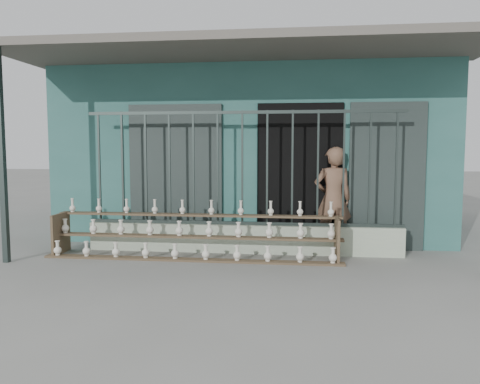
# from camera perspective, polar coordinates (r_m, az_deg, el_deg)

# --- Properties ---
(ground) EXTENTS (60.00, 60.00, 0.00)m
(ground) POSITION_cam_1_polar(r_m,az_deg,el_deg) (6.29, -1.11, -9.96)
(ground) COLOR slate
(workshop_building) EXTENTS (7.40, 6.60, 3.21)m
(workshop_building) POSITION_cam_1_polar(r_m,az_deg,el_deg) (10.27, 2.19, 5.10)
(workshop_building) COLOR #2D605A
(workshop_building) RESTS_ON ground
(parapet_wall) EXTENTS (5.00, 0.20, 0.45)m
(parapet_wall) POSITION_cam_1_polar(r_m,az_deg,el_deg) (7.49, 0.28, -5.70)
(parapet_wall) COLOR #ABBBA0
(parapet_wall) RESTS_ON ground
(security_fence) EXTENTS (5.00, 0.04, 1.80)m
(security_fence) POSITION_cam_1_polar(r_m,az_deg,el_deg) (7.36, 0.28, 2.92)
(security_fence) COLOR #283330
(security_fence) RESTS_ON parapet_wall
(shelf_rack) EXTENTS (4.50, 0.68, 0.85)m
(shelf_rack) POSITION_cam_1_polar(r_m,az_deg,el_deg) (7.18, -5.66, -5.14)
(shelf_rack) COLOR brown
(shelf_rack) RESTS_ON ground
(elderly_woman) EXTENTS (0.68, 0.51, 1.69)m
(elderly_woman) POSITION_cam_1_polar(r_m,az_deg,el_deg) (7.73, 11.27, -0.83)
(elderly_woman) COLOR brown
(elderly_woman) RESTS_ON ground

